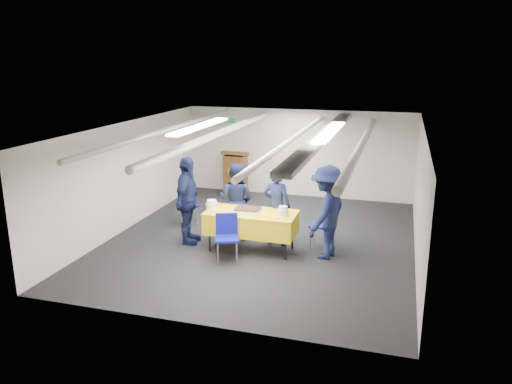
% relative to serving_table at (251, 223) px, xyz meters
% --- Properties ---
extents(ground, '(7.00, 7.00, 0.00)m').
position_rel_serving_table_xyz_m(ground, '(0.04, 0.63, -0.56)').
color(ground, black).
rests_on(ground, ground).
extents(room_shell, '(6.00, 7.00, 2.30)m').
position_rel_serving_table_xyz_m(room_shell, '(0.14, 1.03, 1.25)').
color(room_shell, silver).
rests_on(room_shell, ground).
extents(serving_table, '(1.73, 0.81, 0.77)m').
position_rel_serving_table_xyz_m(serving_table, '(0.00, 0.00, 0.00)').
color(serving_table, black).
rests_on(serving_table, ground).
extents(sheet_cake, '(0.49, 0.38, 0.09)m').
position_rel_serving_table_xyz_m(sheet_cake, '(-0.06, -0.02, 0.25)').
color(sheet_cake, white).
rests_on(sheet_cake, serving_table).
extents(plate_stack_left, '(0.22, 0.22, 0.18)m').
position_rel_serving_table_xyz_m(plate_stack_left, '(-0.78, -0.05, 0.30)').
color(plate_stack_left, white).
rests_on(plate_stack_left, serving_table).
extents(plate_stack_right, '(0.20, 0.20, 0.18)m').
position_rel_serving_table_xyz_m(plate_stack_right, '(0.63, -0.05, 0.30)').
color(plate_stack_right, white).
rests_on(plate_stack_right, serving_table).
extents(podium, '(0.62, 0.53, 1.25)m').
position_rel_serving_table_xyz_m(podium, '(-1.56, 3.67, 0.05)').
color(podium, brown).
rests_on(podium, ground).
extents(chair_near, '(0.54, 0.54, 0.87)m').
position_rel_serving_table_xyz_m(chair_near, '(-0.28, -0.59, -0.03)').
color(chair_near, gray).
rests_on(chair_near, ground).
extents(chair_right, '(0.43, 0.43, 0.87)m').
position_rel_serving_table_xyz_m(chair_right, '(1.34, 0.55, -0.03)').
color(chair_right, gray).
rests_on(chair_right, ground).
extents(chair_left, '(0.57, 0.57, 0.87)m').
position_rel_serving_table_xyz_m(chair_left, '(-1.83, 1.17, -0.03)').
color(chair_left, gray).
rests_on(chair_left, ground).
extents(sailor_a, '(0.62, 0.45, 1.56)m').
position_rel_serving_table_xyz_m(sailor_a, '(0.38, 0.47, 0.22)').
color(sailor_a, black).
rests_on(sailor_a, ground).
extents(sailor_b, '(0.84, 0.70, 1.56)m').
position_rel_serving_table_xyz_m(sailor_b, '(-0.52, 0.65, 0.22)').
color(sailor_b, black).
rests_on(sailor_b, ground).
extents(sailor_c, '(0.52, 1.06, 1.75)m').
position_rel_serving_table_xyz_m(sailor_c, '(-1.32, 0.03, 0.32)').
color(sailor_c, black).
rests_on(sailor_c, ground).
extents(sailor_d, '(0.92, 1.25, 1.74)m').
position_rel_serving_table_xyz_m(sailor_d, '(1.42, 0.07, 0.31)').
color(sailor_d, black).
rests_on(sailor_d, ground).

